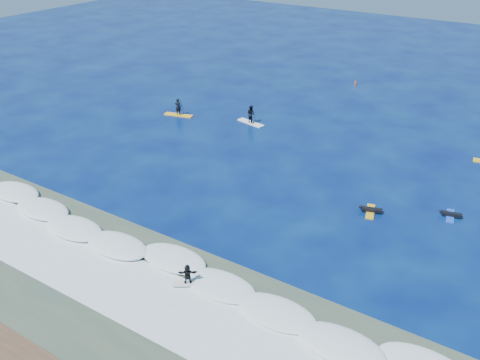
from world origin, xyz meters
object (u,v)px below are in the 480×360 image
Objects in this scene: sup_paddler_center at (251,116)px; prone_paddler_far at (451,215)px; prone_paddler_near at (371,210)px; wave_surfer at (188,275)px; sup_paddler_left at (178,109)px; marker_buoy at (356,83)px.

sup_paddler_center is 23.38m from prone_paddler_far.
prone_paddler_near is 15.34m from wave_surfer.
sup_paddler_left reaches higher than prone_paddler_near.
wave_surfer is 2.96× the size of marker_buoy.
prone_paddler_near is at bearing -65.51° from marker_buoy.
prone_paddler_near is at bearing -19.64° from sup_paddler_center.
marker_buoy is at bearing 22.67° from prone_paddler_far.
marker_buoy is (-18.10, 25.97, 0.12)m from prone_paddler_far.
sup_paddler_left is 28.97m from wave_surfer.
sup_paddler_left is at bearing 67.60° from prone_paddler_far.
wave_surfer is at bearing 134.45° from prone_paddler_far.
wave_surfer is at bearing 140.10° from prone_paddler_near.
sup_paddler_left is 25.93m from prone_paddler_near.
prone_paddler_far is at bearing -7.65° from sup_paddler_center.
sup_paddler_center is 5.39× the size of marker_buoy.
prone_paddler_far is at bearing -80.15° from prone_paddler_near.
marker_buoy is (3.97, 18.26, -0.57)m from sup_paddler_center.
sup_paddler_left is at bearing 93.87° from wave_surfer.
prone_paddler_near is 3.67× the size of marker_buoy.
marker_buoy is (-13.01, 28.56, 0.11)m from prone_paddler_near.
sup_paddler_center is 26.82m from wave_surfer.
sup_paddler_center is at bearing 41.60° from prone_paddler_near.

